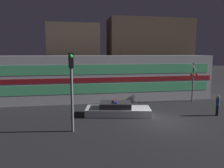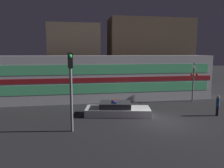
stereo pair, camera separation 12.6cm
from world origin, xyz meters
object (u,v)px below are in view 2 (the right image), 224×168
(police_car, at_px, (117,110))
(traffic_light_corner, at_px, (71,81))
(pedestrian, at_px, (218,105))
(crossing_signal_near, at_px, (194,80))
(train, at_px, (108,78))

(police_car, height_order, traffic_light_corner, traffic_light_corner)
(police_car, distance_m, pedestrian, 7.77)
(pedestrian, bearing_deg, police_car, 168.70)
(crossing_signal_near, distance_m, traffic_light_corner, 13.38)
(police_car, xyz_separation_m, pedestrian, (7.61, -1.52, 0.40))
(pedestrian, distance_m, traffic_light_corner, 11.42)
(police_car, bearing_deg, traffic_light_corner, -127.27)
(train, bearing_deg, pedestrian, -44.06)
(train, xyz_separation_m, pedestrian, (7.49, -7.25, -1.46))
(crossing_signal_near, height_order, traffic_light_corner, traffic_light_corner)
(train, height_order, police_car, train)
(train, relative_size, pedestrian, 13.57)
(police_car, xyz_separation_m, crossing_signal_near, (8.30, 3.28, 1.81))
(pedestrian, relative_size, crossing_signal_near, 0.41)
(police_car, relative_size, traffic_light_corner, 1.09)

